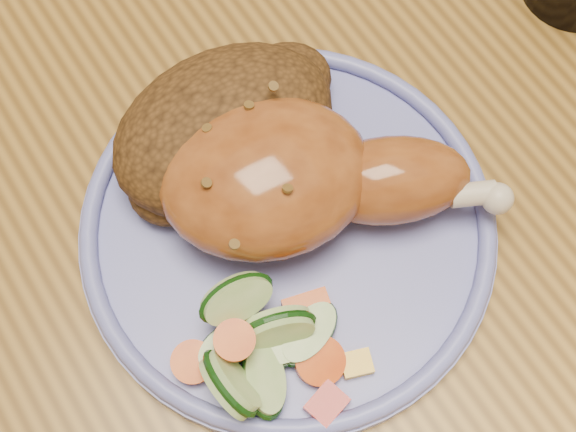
{
  "coord_description": "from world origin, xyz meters",
  "views": [
    {
      "loc": [
        -0.13,
        -0.24,
        1.17
      ],
      "look_at": [
        -0.05,
        -0.1,
        0.78
      ],
      "focal_mm": 50.0,
      "sensor_mm": 36.0,
      "label": 1
    }
  ],
  "objects": [
    {
      "name": "chicken_leg",
      "position": [
        -0.03,
        -0.09,
        0.79
      ],
      "size": [
        0.18,
        0.15,
        0.06
      ],
      "color": "#A15521",
      "rests_on": "plate"
    },
    {
      "name": "ground",
      "position": [
        0.0,
        0.0,
        0.0
      ],
      "size": [
        4.0,
        4.0,
        0.0
      ],
      "primitive_type": "plane",
      "color": "brown",
      "rests_on": "ground"
    },
    {
      "name": "rice_pilaf",
      "position": [
        -0.05,
        -0.04,
        0.78
      ],
      "size": [
        0.14,
        0.09,
        0.06
      ],
      "color": "#4E3013",
      "rests_on": "plate"
    },
    {
      "name": "dining_table",
      "position": [
        0.0,
        0.0,
        0.67
      ],
      "size": [
        0.9,
        1.4,
        0.75
      ],
      "color": "olive",
      "rests_on": "ground"
    },
    {
      "name": "vegetable_pile",
      "position": [
        -0.09,
        -0.15,
        0.77
      ],
      "size": [
        0.09,
        0.09,
        0.05
      ],
      "color": "#A50A05",
      "rests_on": "plate"
    },
    {
      "name": "plate_rim",
      "position": [
        -0.05,
        -0.1,
        0.77
      ],
      "size": [
        0.23,
        0.23,
        0.01
      ],
      "primitive_type": "torus",
      "color": "#6E74C8",
      "rests_on": "plate"
    },
    {
      "name": "plate",
      "position": [
        -0.05,
        -0.1,
        0.76
      ],
      "size": [
        0.23,
        0.23,
        0.01
      ],
      "primitive_type": "cylinder",
      "color": "#6E74C8",
      "rests_on": "dining_table"
    }
  ]
}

